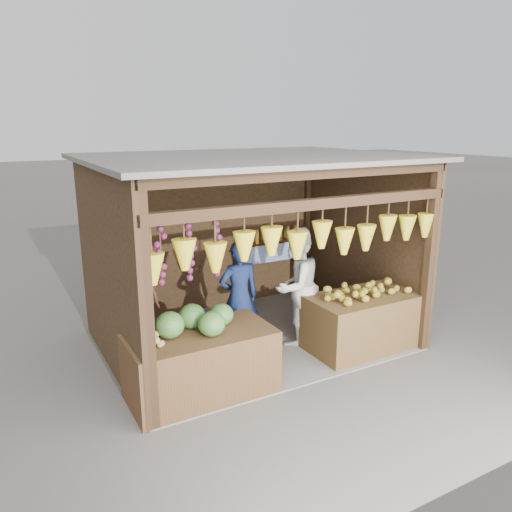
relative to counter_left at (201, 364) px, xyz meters
The scene contains 12 objects.
ground 1.68m from the counter_left, 40.77° to the left, with size 80.00×80.00×0.00m, color #514F49.
stall_structure 2.03m from the counter_left, 40.39° to the left, with size 4.30×3.30×2.66m.
back_shelf 3.32m from the counter_left, 45.78° to the left, with size 1.25×0.32×1.32m.
counter_left is the anchor object (origin of this frame).
counter_right 2.46m from the counter_left, ahead, with size 1.54×0.85×0.78m, color #4F371A.
stool 1.21m from the counter_left, 109.18° to the left, with size 0.36×0.36×0.33m, color black.
man_standing 1.30m from the counter_left, 42.08° to the left, with size 0.57×0.37×1.56m, color #132048.
woman_standing 1.94m from the counter_left, 21.75° to the left, with size 0.82×0.64×1.69m, color silver.
vendor_seated 1.31m from the counter_left, 109.18° to the left, with size 0.57×0.37×1.17m, color brown.
melon_pile 0.55m from the counter_left, 89.96° to the left, with size 1.00×0.50×0.32m, color #1A4E14, non-canonical shape.
tanfruit_pile 0.76m from the counter_left, behind, with size 0.34×0.40×0.13m, color #9D8748, non-canonical shape.
mango_pile 2.51m from the counter_left, ahead, with size 1.40×0.64×0.22m, color orange, non-canonical shape.
Camera 1 is at (-3.22, -5.94, 3.08)m, focal length 35.00 mm.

